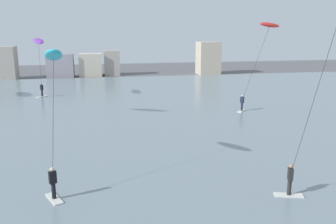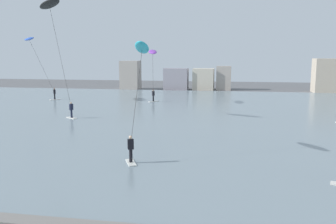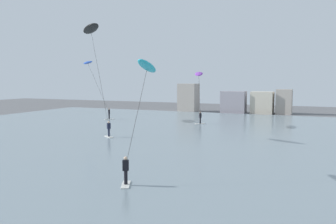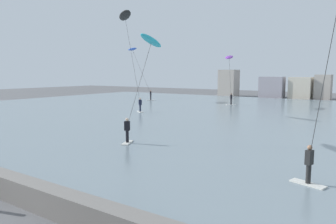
% 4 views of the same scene
% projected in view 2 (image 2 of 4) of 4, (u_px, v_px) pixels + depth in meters
% --- Properties ---
extents(water_bay, '(84.00, 52.00, 0.10)m').
position_uv_depth(water_bay, '(206.00, 116.00, 37.58)').
color(water_bay, gray).
rests_on(water_bay, ground).
extents(far_shore_buildings, '(37.63, 4.92, 5.74)m').
position_uv_depth(far_shore_buildings, '(220.00, 77.00, 64.42)').
color(far_shore_buildings, '#A89E93').
rests_on(far_shore_buildings, ground).
extents(kitesurfer_black, '(3.68, 3.01, 11.52)m').
position_uv_depth(kitesurfer_black, '(51.00, 14.00, 33.72)').
color(kitesurfer_black, silver).
rests_on(kitesurfer_black, water_bay).
extents(kitesurfer_blue, '(4.57, 4.32, 8.83)m').
position_uv_depth(kitesurfer_blue, '(31.00, 43.00, 48.18)').
color(kitesurfer_blue, silver).
rests_on(kitesurfer_blue, water_bay).
extents(kitesurfer_purple, '(1.98, 4.15, 7.07)m').
position_uv_depth(kitesurfer_purple, '(153.00, 56.00, 45.93)').
color(kitesurfer_purple, silver).
rests_on(kitesurfer_purple, water_bay).
extents(kitesurfer_cyan, '(1.38, 4.58, 7.29)m').
position_uv_depth(kitesurfer_cyan, '(141.00, 60.00, 22.24)').
color(kitesurfer_cyan, silver).
rests_on(kitesurfer_cyan, water_bay).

